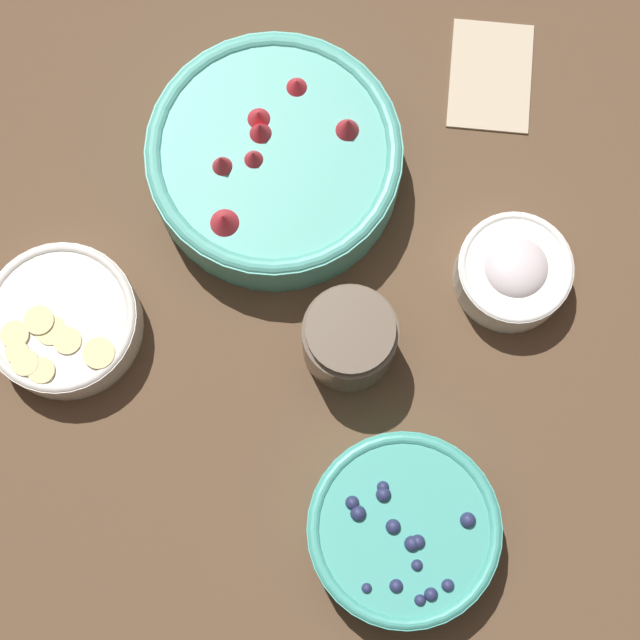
{
  "coord_description": "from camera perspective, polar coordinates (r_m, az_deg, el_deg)",
  "views": [
    {
      "loc": [
        -0.23,
        -0.16,
        1.1
      ],
      "look_at": [
        -0.03,
        -0.03,
        0.04
      ],
      "focal_mm": 60.0,
      "sensor_mm": 36.0,
      "label": 1
    }
  ],
  "objects": [
    {
      "name": "ground_plane",
      "position": [
        1.13,
        -0.61,
        1.5
      ],
      "size": [
        4.0,
        4.0,
        0.0
      ],
      "primitive_type": "plane",
      "color": "brown"
    },
    {
      "name": "bowl_strawberries",
      "position": [
        1.13,
        -2.44,
        8.58
      ],
      "size": [
        0.27,
        0.27,
        0.09
      ],
      "color": "#56B7A8",
      "rests_on": "ground_plane"
    },
    {
      "name": "bowl_blueberries",
      "position": [
        1.07,
        4.45,
        -11.1
      ],
      "size": [
        0.19,
        0.19,
        0.06
      ],
      "color": "#47AD9E",
      "rests_on": "ground_plane"
    },
    {
      "name": "bowl_bananas",
      "position": [
        1.13,
        -13.56,
        -0.07
      ],
      "size": [
        0.16,
        0.16,
        0.05
      ],
      "color": "silver",
      "rests_on": "ground_plane"
    },
    {
      "name": "bowl_cream",
      "position": [
        1.12,
        10.27,
        2.57
      ],
      "size": [
        0.12,
        0.12,
        0.06
      ],
      "color": "white",
      "rests_on": "ground_plane"
    },
    {
      "name": "jar_chocolate",
      "position": [
        1.08,
        1.58,
        -1.05
      ],
      "size": [
        0.1,
        0.1,
        0.09
      ],
      "color": "brown",
      "rests_on": "ground_plane"
    },
    {
      "name": "napkin",
      "position": [
        1.23,
        9.09,
        12.77
      ],
      "size": [
        0.16,
        0.14,
        0.01
      ],
      "color": "beige",
      "rests_on": "ground_plane"
    }
  ]
}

